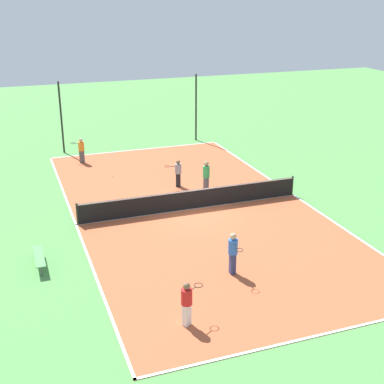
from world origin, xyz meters
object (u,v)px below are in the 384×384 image
object	(u,v)px
bench	(39,257)
tennis_ball_left_sideline	(112,176)
player_center_orange	(81,149)
player_far_green	(206,175)
player_baseline_gray	(178,172)
player_near_blue	(233,251)
tennis_net	(192,199)
fence_post_back_left	(61,118)
fence_post_back_right	(196,108)
player_coach_red	(187,301)

from	to	relation	value
bench	tennis_ball_left_sideline	distance (m)	10.74
player_center_orange	player_far_green	distance (m)	9.26
player_baseline_gray	tennis_ball_left_sideline	xyz separation A→B (m)	(-3.04, 2.91, -0.82)
player_far_green	player_center_orange	bearing A→B (deg)	84.21
player_baseline_gray	player_near_blue	bearing A→B (deg)	103.86
tennis_net	player_far_green	distance (m)	2.30
player_far_green	fence_post_back_left	xyz separation A→B (m)	(-6.06, 10.29, 1.29)
player_center_orange	bench	bearing A→B (deg)	118.75
player_far_green	tennis_ball_left_sideline	world-z (taller)	player_far_green
player_baseline_gray	player_near_blue	size ratio (longest dim) A/B	0.90
player_baseline_gray	fence_post_back_right	size ratio (longest dim) A/B	0.32
tennis_ball_left_sideline	fence_post_back_left	distance (m)	6.60
fence_post_back_left	tennis_ball_left_sideline	bearing A→B (deg)	-71.47
player_baseline_gray	bench	bearing A→B (deg)	60.43
tennis_net	player_coach_red	size ratio (longest dim) A/B	7.30
player_coach_red	fence_post_back_right	xyz separation A→B (m)	(8.07, 21.08, 1.44)
fence_post_back_left	player_baseline_gray	bearing A→B (deg)	-60.31
tennis_net	fence_post_back_left	bearing A→B (deg)	111.09
tennis_net	tennis_ball_left_sideline	bearing A→B (deg)	113.44
tennis_net	fence_post_back_left	distance (m)	13.02
tennis_net	player_center_orange	size ratio (longest dim) A/B	7.21
tennis_net	fence_post_back_left	size ratio (longest dim) A/B	2.39
bench	player_near_blue	size ratio (longest dim) A/B	1.15
tennis_net	fence_post_back_right	xyz separation A→B (m)	(4.64, 12.03, 1.79)
tennis_ball_left_sideline	fence_post_back_right	distance (m)	9.65
player_coach_red	player_far_green	size ratio (longest dim) A/B	0.86
player_coach_red	fence_post_back_left	world-z (taller)	fence_post_back_left
player_baseline_gray	fence_post_back_left	size ratio (longest dim) A/B	0.32
player_far_green	player_near_blue	xyz separation A→B (m)	(-2.14, -8.26, -0.07)
player_center_orange	player_near_blue	size ratio (longest dim) A/B	0.93
bench	fence_post_back_left	world-z (taller)	fence_post_back_left
player_coach_red	fence_post_back_right	distance (m)	22.62
tennis_ball_left_sideline	fence_post_back_right	size ratio (longest dim) A/B	0.01
tennis_net	player_near_blue	distance (m)	6.57
bench	player_center_orange	size ratio (longest dim) A/B	1.24
bench	player_far_green	xyz separation A→B (m)	(8.94, 5.16, 0.65)
fence_post_back_right	bench	bearing A→B (deg)	-128.22
player_near_blue	fence_post_back_left	xyz separation A→B (m)	(-3.91, 18.55, 1.36)
player_far_green	fence_post_back_left	size ratio (longest dim) A/B	0.38
player_center_orange	player_coach_red	size ratio (longest dim) A/B	1.01
bench	player_near_blue	xyz separation A→B (m)	(6.80, -3.11, 0.59)
tennis_net	player_far_green	xyz separation A→B (m)	(1.42, 1.75, 0.50)
fence_post_back_right	player_far_green	bearing A→B (deg)	-107.40
player_baseline_gray	tennis_ball_left_sideline	world-z (taller)	player_baseline_gray
player_baseline_gray	player_coach_red	world-z (taller)	player_coach_red
player_baseline_gray	player_near_blue	distance (m)	9.83
bench	fence_post_back_left	distance (m)	15.83
fence_post_back_right	player_baseline_gray	bearing A→B (deg)	-115.97
tennis_ball_left_sideline	fence_post_back_left	xyz separation A→B (m)	(-1.97, 5.87, 2.28)
tennis_net	bench	xyz separation A→B (m)	(-7.52, -3.41, -0.16)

